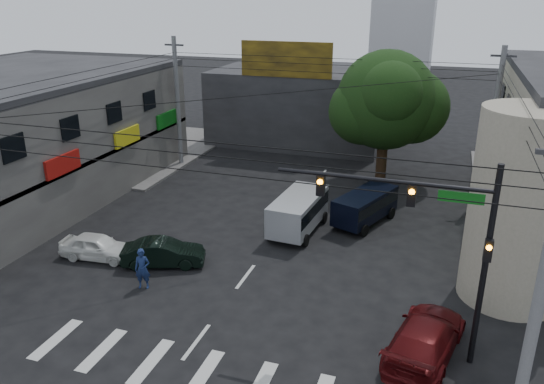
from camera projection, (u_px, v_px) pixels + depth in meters
The scene contains 16 objects.
ground at pixel (228, 300), 22.08m from camera, with size 160.00×160.00×0.00m, color black.
sidewalk_far_left at pixel (111, 148), 43.35m from camera, with size 16.00×16.00×0.15m, color #514F4C.
corner_column at pixel (521, 208), 20.96m from camera, with size 4.00×4.00×8.00m, color gray.
building_far at pixel (302, 104), 45.27m from camera, with size 14.00×10.00×6.00m, color #232326.
billboard at pixel (286, 59), 39.40m from camera, with size 7.00×0.30×2.60m, color olive.
street_tree at pixel (386, 100), 34.04m from camera, with size 6.40×6.40×8.70m.
traffic_gantry at pixel (435, 229), 17.17m from camera, with size 7.10×0.35×7.20m.
utility_pole_near_right at pixel (538, 306), 13.36m from camera, with size 0.32×0.32×9.20m, color #59595B.
utility_pole_far_left at pixel (178, 103), 37.75m from camera, with size 0.32×0.32×9.20m, color #59595B.
utility_pole_far_right at pixel (493, 125), 31.54m from camera, with size 0.32×0.32×9.20m, color #59595B.
dark_sedan at pixel (163, 253), 24.68m from camera, with size 4.03×2.55×1.25m, color black.
white_compact at pixel (97, 246), 25.34m from camera, with size 3.71×1.79×1.22m, color white.
maroon_sedan at pixel (425, 338), 18.48m from camera, with size 3.03×5.29×1.44m, color #490A0C.
silver_minivan at pixel (298, 214), 28.07m from camera, with size 2.26×4.73×1.98m, color #A6A9AE, non-canonical shape.
navy_van at pixel (365, 208), 29.09m from camera, with size 3.15×4.73×1.77m, color black, non-canonical shape.
traffic_officer at pixel (143, 269), 22.68m from camera, with size 0.77×0.62×1.83m, color #16254F.
Camera 1 is at (7.76, -17.50, 12.03)m, focal length 35.00 mm.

